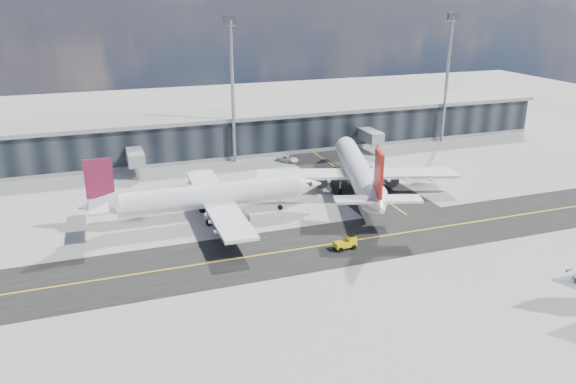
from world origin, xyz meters
The scene contains 8 objects.
ground centered at (0.00, 0.00, 0.00)m, with size 300.00×300.00×0.00m, color gray.
taxiway_lanes centered at (3.91, 10.74, 0.01)m, with size 180.00×63.00×0.03m.
terminal_concourse centered at (0.04, 54.93, 4.09)m, with size 152.00×19.80×8.80m.
floodlight_masts centered at (0.00, 48.00, 15.61)m, with size 102.50×0.70×28.90m.
airliner_af centered at (-11.77, 18.93, 3.66)m, with size 37.24×31.68×11.07m.
airliner_redtail centered at (15.09, 21.57, 4.04)m, with size 34.87×40.45×12.22m.
baggage_tug centered at (3.80, 1.96, 0.95)m, with size 3.15×1.78×1.90m.
service_van centered at (10.20, 44.00, 0.66)m, with size 2.18×4.73×1.31m, color white.
Camera 1 is at (-27.06, -60.85, 32.91)m, focal length 35.00 mm.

